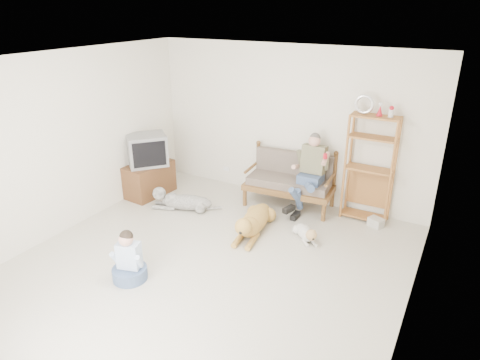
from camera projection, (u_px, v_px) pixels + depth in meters
The scene contains 16 objects.
floor at pixel (203, 270), 5.70m from camera, with size 5.50×5.50×0.00m, color beige.
ceiling at pixel (195, 62), 4.66m from camera, with size 5.50×5.50×0.00m, color white.
wall_back at pixel (288, 124), 7.40m from camera, with size 5.00×5.00×0.00m, color silver.
wall_left at pixel (58, 146), 6.30m from camera, with size 5.50×5.50×0.00m, color silver.
wall_right at pixel (418, 225), 4.07m from camera, with size 5.50×5.50×0.00m, color silver.
loveseat at pixel (291, 179), 7.39m from camera, with size 1.55×0.82×0.95m.
man at pixel (307, 179), 7.01m from camera, with size 0.52×0.74×1.20m.
etagere at pixel (369, 168), 6.75m from camera, with size 0.77×0.34×2.03m.
book_stack at pixel (376, 222), 6.80m from camera, with size 0.22×0.16×0.14m, color silver.
tv_stand at pixel (149, 179), 7.86m from camera, with size 0.59×0.95×0.60m.
crt_tv at pixel (147, 150), 7.61m from camera, with size 0.84×0.85×0.55m.
wall_outlet at pixel (226, 169), 8.35m from camera, with size 0.12×0.02×0.08m, color white.
golden_retriever at pixel (253, 222), 6.59m from camera, with size 0.51×1.46×0.45m.
shaggy_dog at pixel (180, 201), 7.35m from camera, with size 1.21×0.58×0.38m.
terrier at pixel (306, 233), 6.39m from camera, with size 0.53×0.54×0.26m.
child at pixel (129, 262), 5.44m from camera, with size 0.45×0.45×0.70m.
Camera 1 is at (2.75, -3.96, 3.30)m, focal length 32.00 mm.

